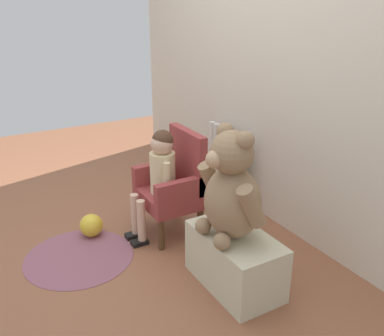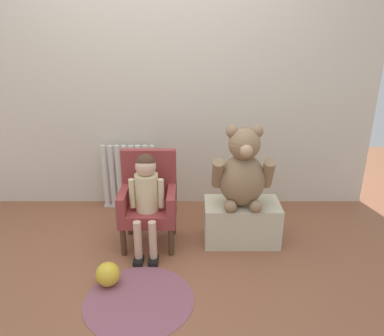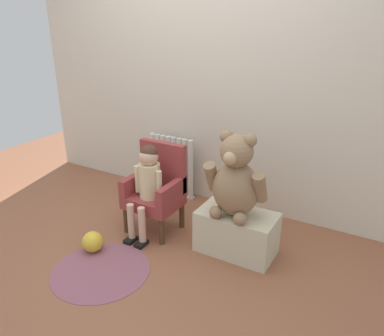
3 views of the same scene
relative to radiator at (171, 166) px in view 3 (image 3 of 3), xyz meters
The scene contains 9 objects.
ground_plane 1.25m from the radiator, 75.86° to the right, with size 6.00×6.00×0.00m, color brown.
back_wall 0.96m from the radiator, 22.77° to the left, with size 3.80×0.05×2.40m, color beige.
radiator is the anchor object (origin of this frame).
child_armchair 0.65m from the radiator, 67.60° to the right, with size 0.42×0.36×0.72m.
child_figure 0.78m from the radiator, 70.85° to the right, with size 0.25×0.35×0.75m.
low_bench 1.14m from the radiator, 31.58° to the right, with size 0.57×0.33×0.32m, color beige.
large_teddy_bear 1.17m from the radiator, 33.28° to the right, with size 0.45×0.32×0.62m.
floor_rug 1.35m from the radiator, 79.24° to the right, with size 0.69×0.69×0.01m, color #88505F.
toy_ball 1.16m from the radiator, 88.66° to the right, with size 0.16×0.16×0.16m, color gold.
Camera 3 is at (1.59, -1.66, 1.65)m, focal length 35.00 mm.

